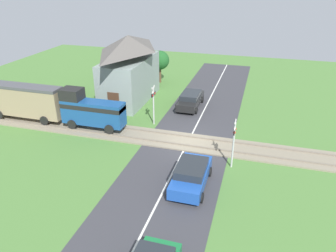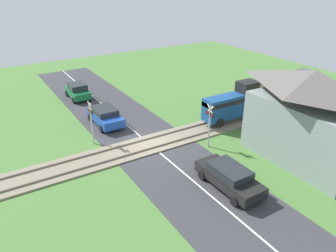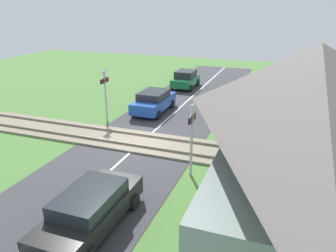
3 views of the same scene
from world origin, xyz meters
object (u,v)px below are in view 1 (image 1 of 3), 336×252
(station_building, at_px, (129,70))
(crossing_signal_east_approach, at_px, (153,100))
(train, at_px, (51,104))
(pedestrian_by_station, at_px, (106,111))
(crossing_signal_west_approach, at_px, (234,138))
(car_far_side, at_px, (190,99))
(car_near_crossing, at_px, (191,175))

(station_building, bearing_deg, crossing_signal_east_approach, -139.89)
(train, relative_size, pedestrian_by_station, 7.10)
(crossing_signal_west_approach, relative_size, station_building, 0.40)
(crossing_signal_east_approach, relative_size, station_building, 0.40)
(station_building, bearing_deg, car_far_side, -91.74)
(car_near_crossing, xyz_separation_m, crossing_signal_east_approach, (7.81, 5.00, 1.36))
(crossing_signal_east_approach, distance_m, pedestrian_by_station, 4.55)
(car_near_crossing, distance_m, crossing_signal_east_approach, 9.37)
(car_far_side, distance_m, station_building, 6.67)
(train, bearing_deg, crossing_signal_east_approach, -72.98)
(car_near_crossing, bearing_deg, pedestrian_by_station, 50.98)
(train, xyz_separation_m, station_building, (7.37, -4.03, 1.28))
(train, xyz_separation_m, pedestrian_by_station, (2.24, -3.81, -1.06))
(car_far_side, distance_m, crossing_signal_west_approach, 10.98)
(crossing_signal_west_approach, height_order, crossing_signal_east_approach, same)
(train, relative_size, crossing_signal_west_approach, 3.73)
(car_near_crossing, distance_m, crossing_signal_west_approach, 3.78)
(train, height_order, crossing_signal_east_approach, train)
(crossing_signal_west_approach, relative_size, crossing_signal_east_approach, 1.00)
(station_building, xyz_separation_m, pedestrian_by_station, (-5.13, 0.23, -2.33))
(car_near_crossing, distance_m, car_far_side, 12.83)
(train, height_order, crossing_signal_west_approach, train)
(car_far_side, bearing_deg, pedestrian_by_station, 127.44)
(car_far_side, relative_size, crossing_signal_east_approach, 1.36)
(car_near_crossing, height_order, crossing_signal_east_approach, crossing_signal_east_approach)
(car_near_crossing, bearing_deg, car_far_side, 12.97)
(train, height_order, car_near_crossing, train)
(car_far_side, bearing_deg, car_near_crossing, -167.03)
(train, distance_m, crossing_signal_west_approach, 15.46)
(car_near_crossing, relative_size, crossing_signal_east_approach, 1.25)
(crossing_signal_west_approach, xyz_separation_m, crossing_signal_east_approach, (4.98, 7.11, 0.00))
(crossing_signal_east_approach, bearing_deg, pedestrian_by_station, 93.29)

